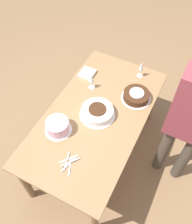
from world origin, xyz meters
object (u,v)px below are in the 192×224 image
object	(u,v)px
cake_center_white	(97,112)
cake_front_chocolate	(136,96)
cake_back_decorated	(58,126)
wine_glass_near	(141,67)
wine_glass_far	(91,80)

from	to	relation	value
cake_center_white	cake_front_chocolate	size ratio (longest dim) A/B	1.14
cake_back_decorated	wine_glass_near	distance (m)	1.09
cake_front_chocolate	wine_glass_far	xyz separation A→B (m)	(-0.07, 0.47, 0.08)
wine_glass_near	cake_back_decorated	bearing A→B (deg)	157.49
cake_center_white	wine_glass_near	bearing A→B (deg)	-14.40
cake_front_chocolate	wine_glass_far	bearing A→B (deg)	98.63
cake_back_decorated	cake_center_white	bearing A→B (deg)	-36.85
cake_front_chocolate	wine_glass_near	size ratio (longest dim) A/B	1.50
cake_center_white	cake_front_chocolate	world-z (taller)	cake_center_white
wine_glass_far	cake_center_white	bearing A→B (deg)	-143.63
wine_glass_near	wine_glass_far	size ratio (longest dim) A/B	1.13
cake_front_chocolate	wine_glass_far	world-z (taller)	wine_glass_far
cake_back_decorated	wine_glass_far	world-z (taller)	wine_glass_far
cake_center_white	wine_glass_far	size ratio (longest dim) A/B	1.93
cake_back_decorated	cake_front_chocolate	bearing A→B (deg)	-35.94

